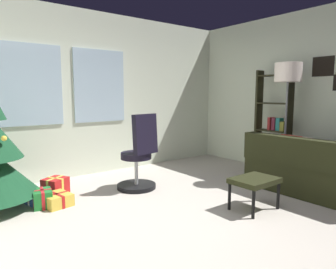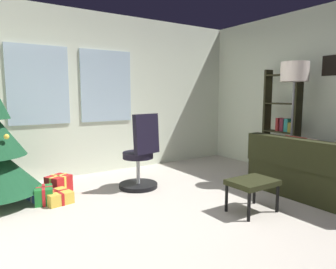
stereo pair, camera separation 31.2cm
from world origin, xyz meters
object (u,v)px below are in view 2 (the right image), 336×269
object	(u,v)px
couch	(333,176)
gift_box_gold	(57,197)
footstool	(252,184)
gift_box_red	(59,184)
gift_box_green	(44,195)
bookshelf	(281,129)
gift_box_blue	(40,194)
floor_lamp	(294,79)
office_chair	(141,159)

from	to	relation	value
couch	gift_box_gold	world-z (taller)	couch
footstool	gift_box_red	distance (m)	2.60
footstool	gift_box_green	xyz separation A→B (m)	(-1.95, 1.62, -0.23)
couch	bookshelf	xyz separation A→B (m)	(0.47, 1.16, 0.48)
gift_box_green	gift_box_blue	distance (m)	0.15
gift_box_red	gift_box_green	distance (m)	0.43
floor_lamp	gift_box_blue	bearing A→B (deg)	157.51
gift_box_blue	office_chair	bearing A→B (deg)	-11.80
gift_box_blue	bookshelf	world-z (taller)	bookshelf
gift_box_green	bookshelf	world-z (taller)	bookshelf
gift_box_gold	floor_lamp	size ratio (longest dim) A/B	0.21
floor_lamp	bookshelf	bearing A→B (deg)	48.50
footstool	gift_box_gold	world-z (taller)	footstool
footstool	floor_lamp	distance (m)	1.84
couch	bookshelf	bearing A→B (deg)	67.96
couch	gift_box_green	size ratio (longest dim) A/B	5.57
gift_box_gold	gift_box_blue	size ratio (longest dim) A/B	1.08
gift_box_red	bookshelf	size ratio (longest dim) A/B	0.21
gift_box_red	gift_box_gold	bearing A→B (deg)	-106.32
office_chair	gift_box_gold	bearing A→B (deg)	177.31
couch	bookshelf	distance (m)	1.34
couch	footstool	world-z (taller)	couch
floor_lamp	footstool	bearing A→B (deg)	-162.00
gift_box_blue	bookshelf	bearing A→B (deg)	-12.94
gift_box_green	gift_box_blue	world-z (taller)	gift_box_green
gift_box_green	floor_lamp	world-z (taller)	floor_lamp
couch	gift_box_red	size ratio (longest dim) A/B	4.78
couch	gift_box_blue	world-z (taller)	couch
gift_box_gold	gift_box_green	bearing A→B (deg)	153.99
footstool	bookshelf	world-z (taller)	bookshelf
gift_box_gold	office_chair	bearing A→B (deg)	-2.69
footstool	couch	bearing A→B (deg)	-10.76
office_chair	gift_box_red	bearing A→B (deg)	155.86
couch	gift_box_gold	distance (m)	3.56
floor_lamp	gift_box_gold	bearing A→B (deg)	160.00
gift_box_green	bookshelf	size ratio (longest dim) A/B	0.18
footstool	bookshelf	size ratio (longest dim) A/B	0.30
footstool	gift_box_green	size ratio (longest dim) A/B	1.67
footstool	gift_box_gold	size ratio (longest dim) A/B	1.42
gift_box_gold	bookshelf	bearing A→B (deg)	-10.08
gift_box_gold	gift_box_blue	world-z (taller)	gift_box_blue
gift_box_red	gift_box_green	xyz separation A→B (m)	(-0.27, -0.34, -0.01)
gift_box_blue	office_chair	xyz separation A→B (m)	(1.32, -0.28, 0.35)
footstool	office_chair	xyz separation A→B (m)	(-0.65, 1.50, 0.10)
footstool	gift_box_red	bearing A→B (deg)	130.69
gift_box_green	gift_box_blue	bearing A→B (deg)	95.88
gift_box_gold	gift_box_blue	bearing A→B (deg)	125.89
gift_box_gold	office_chair	xyz separation A→B (m)	(1.16, -0.05, 0.35)
gift_box_green	gift_box_gold	xyz separation A→B (m)	(0.14, -0.07, -0.03)
couch	gift_box_blue	xyz separation A→B (m)	(-3.23, 2.01, -0.21)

